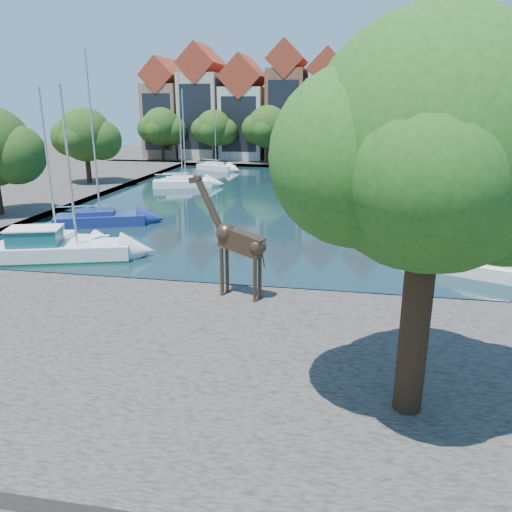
{
  "coord_description": "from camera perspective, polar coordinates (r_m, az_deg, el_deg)",
  "views": [
    {
      "loc": [
        5.47,
        -21.95,
        8.88
      ],
      "look_at": [
        1.62,
        -0.8,
        2.23
      ],
      "focal_mm": 35.0,
      "sensor_mm": 36.0,
      "label": 1
    }
  ],
  "objects": [
    {
      "name": "far_tree_west",
      "position": [
        75.09,
        -4.79,
        14.23
      ],
      "size": [
        6.76,
        5.2,
        7.36
      ],
      "color": "#332114",
      "rests_on": "far_quay"
    },
    {
      "name": "townhouse_east_inner",
      "position": [
        78.03,
        8.1,
        16.18
      ],
      "size": [
        5.94,
        9.18,
        15.79
      ],
      "color": "tan",
      "rests_on": "far_quay"
    },
    {
      "name": "far_tree_east",
      "position": [
        72.69,
        14.39,
        13.8
      ],
      "size": [
        7.54,
        5.8,
        7.84
      ],
      "color": "#332114",
      "rests_on": "far_quay"
    },
    {
      "name": "sailboat_left_a",
      "position": [
        33.27,
        -21.76,
        1.67
      ],
      "size": [
        6.13,
        2.49,
        9.67
      ],
      "color": "white",
      "rests_on": "water_basin"
    },
    {
      "name": "far_tree_far_east",
      "position": [
        73.64,
        20.75,
        13.15
      ],
      "size": [
        6.76,
        5.2,
        7.36
      ],
      "color": "#332114",
      "rests_on": "far_quay"
    },
    {
      "name": "giraffe_statue",
      "position": [
        21.84,
        -2.35,
        1.8
      ],
      "size": [
        3.63,
        1.45,
        5.27
      ],
      "color": "#38291C",
      "rests_on": "near_quay"
    },
    {
      "name": "motorsailer",
      "position": [
        31.17,
        -21.86,
        0.97
      ],
      "size": [
        8.21,
        4.52,
        9.73
      ],
      "color": "silver",
      "rests_on": "water_basin"
    },
    {
      "name": "ground",
      "position": [
        24.3,
        -3.42,
        -4.27
      ],
      "size": [
        160.0,
        160.0,
        0.0
      ],
      "primitive_type": "plane",
      "color": "#38332B",
      "rests_on": "ground"
    },
    {
      "name": "townhouse_west_mid",
      "position": [
        81.12,
        -6.01,
        16.64
      ],
      "size": [
        5.94,
        9.18,
        16.79
      ],
      "color": "#BEB392",
      "rests_on": "far_quay"
    },
    {
      "name": "sailboat_right_c",
      "position": [
        51.31,
        21.04,
        6.75
      ],
      "size": [
        6.22,
        3.02,
        8.35
      ],
      "color": "silver",
      "rests_on": "water_basin"
    },
    {
      "name": "sailboat_left_c",
      "position": [
        55.04,
        -8.39,
        8.44
      ],
      "size": [
        6.62,
        3.98,
        12.25
      ],
      "color": "white",
      "rests_on": "water_basin"
    },
    {
      "name": "sailboat_left_d",
      "position": [
        56.04,
        -8.05,
        8.6
      ],
      "size": [
        5.49,
        3.6,
        10.12
      ],
      "color": "silver",
      "rests_on": "water_basin"
    },
    {
      "name": "sailboat_left_e",
      "position": [
        68.53,
        -4.59,
        10.24
      ],
      "size": [
        5.63,
        3.75,
        9.72
      ],
      "color": "white",
      "rests_on": "water_basin"
    },
    {
      "name": "townhouse_center",
      "position": [
        78.51,
        3.55,
        16.78
      ],
      "size": [
        5.44,
        9.18,
        16.93
      ],
      "color": "brown",
      "rests_on": "far_quay"
    },
    {
      "name": "plane_tree",
      "position": [
        13.18,
        20.02,
        10.92
      ],
      "size": [
        8.32,
        6.4,
        10.62
      ],
      "color": "#332114",
      "rests_on": "near_quay"
    },
    {
      "name": "sailboat_left_b",
      "position": [
        39.08,
        -17.35,
        4.32
      ],
      "size": [
        6.87,
        4.47,
        12.28
      ],
      "color": "navy",
      "rests_on": "water_basin"
    },
    {
      "name": "townhouse_west_end",
      "position": [
        82.99,
        -10.13,
        15.88
      ],
      "size": [
        5.44,
        9.18,
        14.93
      ],
      "color": "#8A624B",
      "rests_on": "far_quay"
    },
    {
      "name": "side_tree_left_far",
      "position": [
        57.06,
        -18.84,
        12.79
      ],
      "size": [
        7.28,
        5.6,
        7.88
      ],
      "color": "#332114",
      "rests_on": "left_quay"
    },
    {
      "name": "sailboat_right_d",
      "position": [
        57.69,
        19.85,
        8.0
      ],
      "size": [
        6.53,
        2.29,
        10.0
      ],
      "color": "silver",
      "rests_on": "water_basin"
    },
    {
      "name": "townhouse_east_mid",
      "position": [
        78.0,
        13.08,
        16.2
      ],
      "size": [
        6.43,
        9.18,
        16.65
      ],
      "color": "beige",
      "rests_on": "far_quay"
    },
    {
      "name": "near_quay",
      "position": [
        18.11,
        -8.76,
        -11.49
      ],
      "size": [
        50.0,
        14.0,
        0.5
      ],
      "primitive_type": "cube",
      "color": "#524D47",
      "rests_on": "ground"
    },
    {
      "name": "sailboat_right_b",
      "position": [
        41.75,
        21.81,
        4.53
      ],
      "size": [
        5.8,
        2.69,
        11.44
      ],
      "color": "navy",
      "rests_on": "water_basin"
    },
    {
      "name": "townhouse_east_end",
      "position": [
        78.54,
        17.93,
        15.1
      ],
      "size": [
        5.44,
        9.18,
        14.43
      ],
      "color": "brown",
      "rests_on": "far_quay"
    },
    {
      "name": "townhouse_west_inner",
      "position": [
        79.57,
        -1.3,
        16.08
      ],
      "size": [
        6.43,
        9.18,
        15.15
      ],
      "color": "beige",
      "rests_on": "far_quay"
    },
    {
      "name": "far_tree_mid_west",
      "position": [
        73.42,
        1.46,
        14.38
      ],
      "size": [
        7.8,
        6.0,
        8.0
      ],
      "color": "#332114",
      "rests_on": "far_quay"
    },
    {
      "name": "far_tree_far_west",
      "position": [
        77.53,
        -10.68,
        14.17
      ],
      "size": [
        7.28,
        5.6,
        7.68
      ],
      "color": "#332114",
      "rests_on": "far_quay"
    },
    {
      "name": "far_quay",
      "position": [
        78.62,
        6.39,
        10.78
      ],
      "size": [
        60.0,
        16.0,
        0.5
      ],
      "primitive_type": "cube",
      "color": "#524D47",
      "rests_on": "ground"
    },
    {
      "name": "left_quay",
      "position": [
        55.81,
        -23.1,
        6.93
      ],
      "size": [
        14.0,
        52.0,
        0.5
      ],
      "primitive_type": "cube",
      "color": "#524D47",
      "rests_on": "ground"
    },
    {
      "name": "water_basin",
      "position": [
        47.11,
        3.5,
        6.34
      ],
      "size": [
        38.0,
        50.0,
        0.08
      ],
      "primitive_type": "cube",
      "color": "black",
      "rests_on": "ground"
    },
    {
      "name": "sailboat_right_a",
      "position": [
        29.14,
        23.97,
        -0.84
      ],
      "size": [
        6.84,
        4.57,
        8.92
      ],
      "color": "silver",
      "rests_on": "water_basin"
    },
    {
      "name": "far_tree_mid_east",
      "position": [
        72.62,
        7.89,
        14.07
      ],
      "size": [
        7.02,
        5.4,
        7.52
      ],
      "color": "#332114",
      "rests_on": "far_quay"
    }
  ]
}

